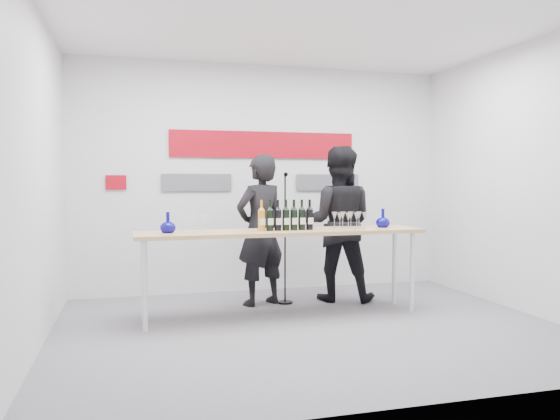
% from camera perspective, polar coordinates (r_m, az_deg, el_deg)
% --- Properties ---
extents(ground, '(5.00, 5.00, 0.00)m').
position_cam_1_polar(ground, '(5.59, 3.25, -12.16)').
color(ground, slate).
rests_on(ground, ground).
extents(back_wall, '(5.00, 0.04, 3.00)m').
position_cam_1_polar(back_wall, '(7.32, -1.70, 3.30)').
color(back_wall, silver).
rests_on(back_wall, ground).
extents(signage, '(3.38, 0.02, 0.79)m').
position_cam_1_polar(signage, '(7.29, -2.08, 5.71)').
color(signage, '#A00614').
rests_on(signage, back_wall).
extents(tasting_table, '(3.13, 0.67, 0.94)m').
position_cam_1_polar(tasting_table, '(5.89, 0.26, -2.81)').
color(tasting_table, tan).
rests_on(tasting_table, ground).
extents(wine_bottles, '(0.62, 0.08, 0.33)m').
position_cam_1_polar(wine_bottles, '(5.86, 0.62, -0.53)').
color(wine_bottles, '#BF7F19').
rests_on(wine_bottles, tasting_table).
extents(decanter_left, '(0.16, 0.16, 0.21)m').
position_cam_1_polar(decanter_left, '(5.69, -11.64, -1.28)').
color(decanter_left, '#090677').
rests_on(decanter_left, tasting_table).
extents(decanter_right, '(0.16, 0.16, 0.21)m').
position_cam_1_polar(decanter_right, '(6.36, 10.70, -0.83)').
color(decanter_right, '#090677').
rests_on(decanter_right, tasting_table).
extents(glasses_left, '(0.27, 0.23, 0.18)m').
position_cam_1_polar(glasses_left, '(5.68, -8.93, -1.42)').
color(glasses_left, silver).
rests_on(glasses_left, tasting_table).
extents(glasses_right, '(0.37, 0.23, 0.18)m').
position_cam_1_polar(glasses_right, '(6.14, 7.28, -1.07)').
color(glasses_right, silver).
rests_on(glasses_right, tasting_table).
extents(presenter_left, '(0.76, 0.64, 1.78)m').
position_cam_1_polar(presenter_left, '(6.44, -2.07, -2.11)').
color(presenter_left, black).
rests_on(presenter_left, ground).
extents(presenter_right, '(1.12, 1.01, 1.89)m').
position_cam_1_polar(presenter_right, '(6.74, 6.06, -1.42)').
color(presenter_right, black).
rests_on(presenter_right, ground).
extents(mic_stand, '(0.18, 0.18, 1.57)m').
position_cam_1_polar(mic_stand, '(6.56, 0.54, -5.63)').
color(mic_stand, black).
rests_on(mic_stand, ground).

